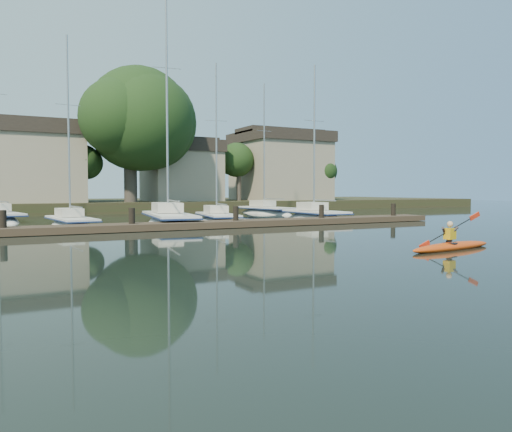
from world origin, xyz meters
name	(u,v)px	position (x,y,z in m)	size (l,w,h in m)	color
ground	(344,261)	(0.00, 0.00, 0.00)	(160.00, 160.00, 0.00)	black
kayak	(452,245)	(5.16, 0.49, 0.17)	(4.53, 1.23, 1.44)	red
dock	(187,225)	(0.00, 14.00, 0.20)	(34.00, 2.00, 1.80)	#413025
sailboat_1	(71,229)	(-5.39, 18.80, -0.17)	(2.58, 7.63, 12.24)	silver
sailboat_2	(169,228)	(0.25, 17.96, -0.21)	(3.69, 10.28, 16.64)	silver
sailboat_3	(217,224)	(3.87, 18.73, -0.17)	(3.12, 7.50, 11.74)	silver
sailboat_4	(315,222)	(11.21, 17.91, -0.20)	(2.36, 7.37, 12.44)	silver
sailboat_7	(265,216)	(12.19, 27.23, -0.19)	(2.94, 8.18, 12.90)	silver
shore	(114,179)	(1.61, 40.29, 3.23)	(90.00, 25.25, 12.75)	#273219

